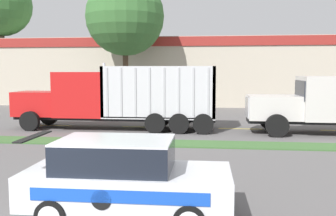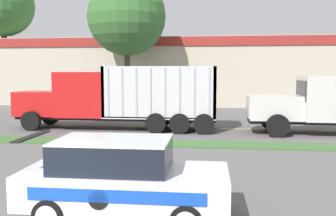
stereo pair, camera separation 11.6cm
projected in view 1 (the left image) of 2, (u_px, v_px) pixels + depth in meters
name	position (u px, v px, depth m)	size (l,w,h in m)	color
grass_verge	(132.00, 142.00, 16.33)	(120.00, 1.52, 0.06)	#3D6633
centre_line_3	(52.00, 125.00, 21.72)	(2.40, 0.14, 0.01)	yellow
centre_line_4	(144.00, 127.00, 21.08)	(2.40, 0.14, 0.01)	yellow
centre_line_5	(241.00, 129.00, 20.45)	(2.40, 0.14, 0.01)	yellow
dump_truck_mid	(100.00, 100.00, 20.32)	(10.98, 2.65, 3.56)	black
rally_car	(125.00, 177.00, 7.99)	(4.39, 2.03, 1.72)	silver
store_building_backdrop	(169.00, 72.00, 38.58)	(43.45, 12.10, 6.17)	#BCB29E
tree_behind_centre	(125.00, 8.00, 29.64)	(6.25, 6.25, 12.19)	#473828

